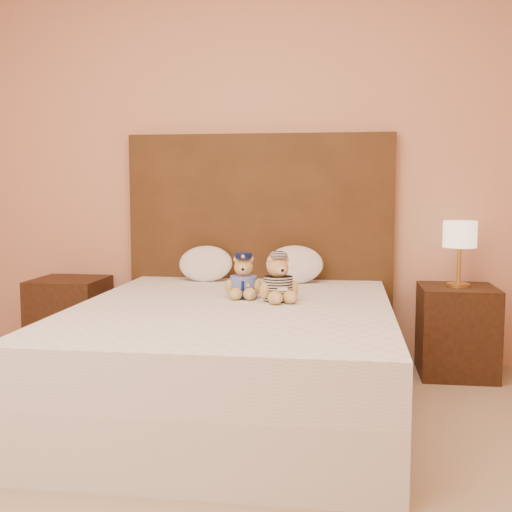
{
  "coord_description": "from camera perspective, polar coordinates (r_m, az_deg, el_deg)",
  "views": [
    {
      "loc": [
        0.56,
        -1.99,
        1.14
      ],
      "look_at": [
        0.08,
        1.45,
        0.78
      ],
      "focal_mm": 45.0,
      "sensor_mm": 36.0,
      "label": 1
    }
  ],
  "objects": [
    {
      "name": "nightstand_left",
      "position": [
        4.47,
        -16.23,
        -5.43
      ],
      "size": [
        0.45,
        0.45,
        0.55
      ],
      "primitive_type": "cube",
      "color": "#382111",
      "rests_on": "ground"
    },
    {
      "name": "bed",
      "position": [
        3.36,
        -2.02,
        -8.99
      ],
      "size": [
        1.6,
        2.0,
        0.55
      ],
      "color": "white",
      "rests_on": "ground"
    },
    {
      "name": "pillow_left",
      "position": [
        4.15,
        -4.5,
        -0.52
      ],
      "size": [
        0.35,
        0.23,
        0.25
      ],
      "primitive_type": "ellipsoid",
      "color": "white",
      "rests_on": "bed"
    },
    {
      "name": "lamp",
      "position": [
        4.06,
        17.66,
        1.56
      ],
      "size": [
        0.2,
        0.2,
        0.4
      ],
      "color": "gold",
      "rests_on": "nightstand_right"
    },
    {
      "name": "teddy_prisoner",
      "position": [
        3.37,
        2.0,
        -1.99
      ],
      "size": [
        0.29,
        0.29,
        0.25
      ],
      "primitive_type": null,
      "rotation": [
        0.0,
        0.0,
        0.43
      ],
      "color": "tan",
      "rests_on": "bed"
    },
    {
      "name": "teddy_police",
      "position": [
        3.49,
        -1.11,
        -1.77
      ],
      "size": [
        0.23,
        0.22,
        0.24
      ],
      "primitive_type": null,
      "rotation": [
        0.0,
        0.0,
        0.09
      ],
      "color": "tan",
      "rests_on": "bed"
    },
    {
      "name": "room_walls",
      "position": [
        2.6,
        -5.18,
        20.79
      ],
      "size": [
        4.04,
        4.52,
        2.72
      ],
      "color": "tan",
      "rests_on": "ground"
    },
    {
      "name": "nightstand_right",
      "position": [
        4.14,
        17.41,
        -6.37
      ],
      "size": [
        0.45,
        0.45,
        0.55
      ],
      "primitive_type": "cube",
      "color": "#382111",
      "rests_on": "ground"
    },
    {
      "name": "pillow_right",
      "position": [
        4.06,
        3.44,
        -0.58
      ],
      "size": [
        0.36,
        0.23,
        0.26
      ],
      "primitive_type": "ellipsoid",
      "color": "white",
      "rests_on": "bed"
    },
    {
      "name": "headboard",
      "position": [
        4.26,
        0.31,
        0.71
      ],
      "size": [
        1.75,
        0.08,
        1.5
      ],
      "primitive_type": "cube",
      "color": "#4D3117",
      "rests_on": "ground"
    }
  ]
}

